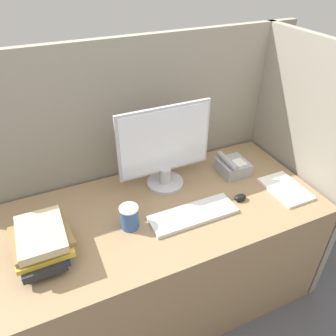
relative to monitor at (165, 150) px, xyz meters
name	(u,v)px	position (x,y,z in m)	size (l,w,h in m)	color
cubicle_panel_rear	(135,164)	(-0.10, 0.23, -0.21)	(2.05, 0.04, 1.48)	gray
cubicle_panel_right	(292,164)	(0.77, -0.16, -0.21)	(0.04, 0.82, 1.48)	gray
desk	(163,256)	(-0.10, -0.19, -0.59)	(1.65, 0.76, 0.72)	#937551
monitor	(165,150)	(0.00, 0.00, 0.00)	(0.51, 0.20, 0.47)	#B7B7BC
keyboard	(193,214)	(0.02, -0.30, -0.22)	(0.44, 0.15, 0.02)	silver
mouse	(240,198)	(0.30, -0.29, -0.21)	(0.07, 0.05, 0.04)	black
coffee_cup	(129,217)	(-0.29, -0.24, -0.17)	(0.09, 0.09, 0.12)	#335999
book_stack	(42,243)	(-0.68, -0.25, -0.15)	(0.26, 0.28, 0.15)	#264C8C
desk_telephone	(233,166)	(0.41, -0.06, -0.18)	(0.16, 0.18, 0.11)	#99999E
paper_pile	(286,189)	(0.58, -0.32, -0.22)	(0.18, 0.27, 0.02)	white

